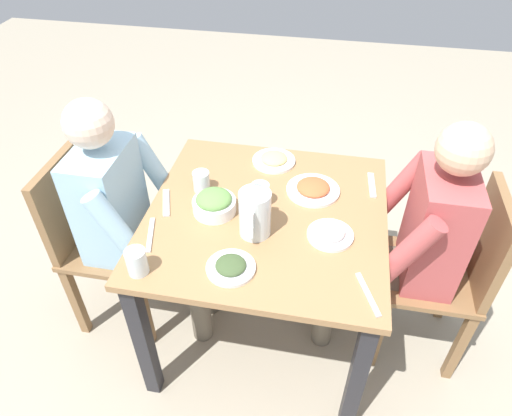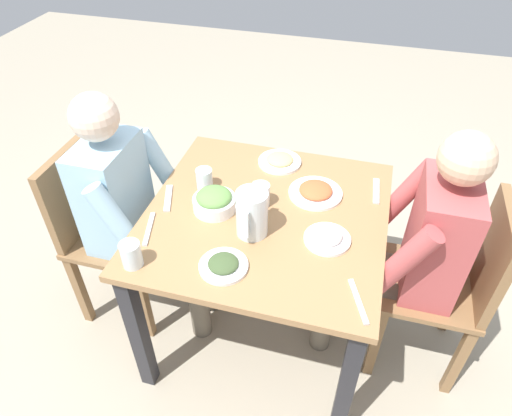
# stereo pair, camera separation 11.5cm
# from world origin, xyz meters

# --- Properties ---
(ground_plane) EXTENTS (8.00, 8.00, 0.00)m
(ground_plane) POSITION_xyz_m (0.00, 0.00, 0.00)
(ground_plane) COLOR #9E937F
(dining_table) EXTENTS (0.95, 0.95, 0.74)m
(dining_table) POSITION_xyz_m (0.00, 0.00, 0.63)
(dining_table) COLOR #997047
(dining_table) RESTS_ON ground_plane
(chair_near) EXTENTS (0.40, 0.40, 0.90)m
(chair_near) POSITION_xyz_m (0.03, -0.78, 0.51)
(chair_near) COLOR olive
(chair_near) RESTS_ON ground_plane
(chair_far) EXTENTS (0.40, 0.40, 0.90)m
(chair_far) POSITION_xyz_m (-0.05, 0.78, 0.51)
(chair_far) COLOR olive
(chair_far) RESTS_ON ground_plane
(diner_near) EXTENTS (0.48, 0.53, 1.19)m
(diner_near) POSITION_xyz_m (0.03, -0.57, 0.66)
(diner_near) COLOR #9EC6E0
(diner_near) RESTS_ON ground_plane
(diner_far) EXTENTS (0.48, 0.53, 1.19)m
(diner_far) POSITION_xyz_m (-0.05, 0.57, 0.66)
(diner_far) COLOR #B24C4C
(diner_far) RESTS_ON ground_plane
(water_pitcher) EXTENTS (0.16, 0.12, 0.19)m
(water_pitcher) POSITION_xyz_m (0.12, -0.02, 0.84)
(water_pitcher) COLOR silver
(water_pitcher) RESTS_ON dining_table
(salad_bowl) EXTENTS (0.17, 0.17, 0.09)m
(salad_bowl) POSITION_xyz_m (0.03, -0.21, 0.78)
(salad_bowl) COLOR white
(salad_bowl) RESTS_ON dining_table
(plate_dolmas) EXTENTS (0.18, 0.18, 0.04)m
(plate_dolmas) POSITION_xyz_m (0.32, -0.07, 0.76)
(plate_dolmas) COLOR white
(plate_dolmas) RESTS_ON dining_table
(plate_rice_curry) EXTENTS (0.23, 0.23, 0.04)m
(plate_rice_curry) POSITION_xyz_m (-0.17, 0.17, 0.76)
(plate_rice_curry) COLOR white
(plate_rice_curry) RESTS_ON dining_table
(plate_yoghurt) EXTENTS (0.18, 0.18, 0.05)m
(plate_yoghurt) POSITION_xyz_m (0.09, 0.26, 0.76)
(plate_yoghurt) COLOR white
(plate_yoghurt) RESTS_ON dining_table
(plate_fries) EXTENTS (0.20, 0.20, 0.04)m
(plate_fries) POSITION_xyz_m (-0.36, -0.03, 0.76)
(plate_fries) COLOR white
(plate_fries) RESTS_ON dining_table
(water_glass_far_right) EXTENTS (0.07, 0.07, 0.10)m
(water_glass_far_right) POSITION_xyz_m (0.39, -0.39, 0.79)
(water_glass_far_right) COLOR silver
(water_glass_far_right) RESTS_ON dining_table
(water_glass_far_left) EXTENTS (0.07, 0.07, 0.10)m
(water_glass_far_left) POSITION_xyz_m (-0.05, -0.04, 0.79)
(water_glass_far_left) COLOR silver
(water_glass_far_left) RESTS_ON dining_table
(water_glass_near_right) EXTENTS (0.07, 0.07, 0.09)m
(water_glass_near_right) POSITION_xyz_m (-0.10, -0.30, 0.79)
(water_glass_near_right) COLOR silver
(water_glass_near_right) RESTS_ON dining_table
(fork_near) EXTENTS (0.17, 0.04, 0.01)m
(fork_near) POSITION_xyz_m (-0.26, 0.42, 0.75)
(fork_near) COLOR silver
(fork_near) RESTS_ON dining_table
(knife_near) EXTENTS (0.18, 0.07, 0.01)m
(knife_near) POSITION_xyz_m (0.21, -0.41, 0.75)
(knife_near) COLOR silver
(knife_near) RESTS_ON dining_table
(fork_far) EXTENTS (0.17, 0.08, 0.01)m
(fork_far) POSITION_xyz_m (0.02, -0.42, 0.75)
(fork_far) COLOR silver
(fork_far) RESTS_ON dining_table
(knife_far) EXTENTS (0.18, 0.09, 0.01)m
(knife_far) POSITION_xyz_m (0.35, 0.40, 0.75)
(knife_far) COLOR silver
(knife_far) RESTS_ON dining_table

